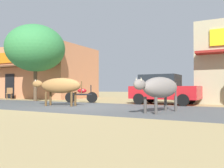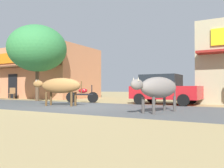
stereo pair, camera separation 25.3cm
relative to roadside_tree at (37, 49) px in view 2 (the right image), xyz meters
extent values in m
plane|color=tan|center=(5.62, -2.57, -3.65)|extent=(80.00, 80.00, 0.00)
cube|color=#515355|center=(5.62, -2.57, -3.65)|extent=(72.00, 5.44, 0.00)
cube|color=#C77B53|center=(-3.45, 4.63, -1.40)|extent=(8.31, 5.54, 4.51)
cube|color=orange|center=(-3.45, 1.80, -0.13)|extent=(6.65, 0.10, 0.90)
cube|color=brown|center=(-3.45, 1.41, -0.94)|extent=(7.98, 0.90, 0.12)
cube|color=black|center=(-4.89, 1.83, -2.60)|extent=(1.10, 0.06, 2.10)
cylinder|color=brown|center=(0.00, 0.00, -2.48)|extent=(0.25, 0.25, 2.35)
ellipsoid|color=#348242|center=(0.00, 0.00, 0.01)|extent=(4.04, 4.04, 3.23)
cube|color=red|center=(8.77, 1.04, -3.00)|extent=(3.74, 1.99, 0.70)
cube|color=#1E2328|center=(8.50, 1.05, -2.33)|extent=(2.09, 1.78, 0.64)
cylinder|color=black|center=(10.00, 1.90, -3.35)|extent=(0.61, 0.21, 0.60)
cylinder|color=black|center=(9.92, 0.07, -3.35)|extent=(0.61, 0.21, 0.60)
cylinder|color=black|center=(7.62, 2.01, -3.35)|extent=(0.61, 0.21, 0.60)
cylinder|color=black|center=(7.54, 0.17, -3.35)|extent=(0.61, 0.21, 0.60)
cylinder|color=black|center=(4.51, 0.19, -3.32)|extent=(0.63, 0.35, 0.66)
cylinder|color=black|center=(3.31, -0.37, -3.32)|extent=(0.63, 0.35, 0.66)
cylinder|color=black|center=(3.91, -0.09, -3.14)|extent=(1.24, 0.65, 0.10)
ellipsoid|color=#A51419|center=(3.96, -0.07, -2.92)|extent=(0.61, 0.45, 0.28)
cylinder|color=black|center=(4.45, 0.16, -2.87)|extent=(0.06, 0.06, 0.60)
ellipsoid|color=olive|center=(4.44, -2.63, -2.63)|extent=(2.22, 1.14, 0.77)
ellipsoid|color=olive|center=(3.16, -2.94, -2.54)|extent=(0.61, 0.40, 0.36)
cone|color=beige|center=(3.14, -3.04, -2.36)|extent=(0.06, 0.06, 0.12)
cone|color=beige|center=(3.09, -2.85, -2.36)|extent=(0.06, 0.06, 0.12)
cylinder|color=brown|center=(3.82, -3.02, -3.30)|extent=(0.11, 0.11, 0.69)
cylinder|color=brown|center=(3.72, -2.57, -3.30)|extent=(0.11, 0.11, 0.69)
cylinder|color=brown|center=(5.17, -2.70, -3.30)|extent=(0.11, 0.11, 0.69)
cylinder|color=brown|center=(5.06, -2.25, -3.30)|extent=(0.11, 0.11, 0.69)
cylinder|color=brown|center=(5.53, -2.38, -2.73)|extent=(0.05, 0.05, 0.61)
ellipsoid|color=gray|center=(9.75, -3.32, -2.73)|extent=(1.20, 2.24, 0.78)
ellipsoid|color=gray|center=(9.39, -4.59, -2.63)|extent=(0.42, 0.62, 0.36)
cone|color=beige|center=(9.47, -4.67, -2.45)|extent=(0.06, 0.06, 0.12)
cone|color=beige|center=(9.28, -4.61, -2.45)|extent=(0.06, 0.06, 0.12)
cylinder|color=#494441|center=(9.77, -4.05, -3.36)|extent=(0.11, 0.11, 0.59)
cylinder|color=#494441|center=(9.35, -3.93, -3.36)|extent=(0.11, 0.11, 0.59)
cylinder|color=#494441|center=(10.16, -2.71, -3.36)|extent=(0.11, 0.11, 0.59)
cylinder|color=#494441|center=(9.73, -2.59, -3.36)|extent=(0.11, 0.11, 0.59)
cylinder|color=#494441|center=(10.06, -2.24, -2.83)|extent=(0.05, 0.05, 0.62)
cube|color=brown|center=(-4.95, 0.63, -2.95)|extent=(0.37, 0.30, 0.44)
cube|color=brown|center=(-3.80, 0.92, -3.20)|extent=(0.62, 0.62, 0.05)
cube|color=brown|center=(-3.93, 1.07, -2.95)|extent=(0.36, 0.32, 0.44)
cylinder|color=brown|center=(-3.56, 0.90, -3.44)|extent=(0.04, 0.04, 0.43)
cylinder|color=brown|center=(-3.82, 0.67, -3.44)|extent=(0.04, 0.04, 0.43)
cylinder|color=brown|center=(-3.79, 1.17, -3.44)|extent=(0.04, 0.04, 0.43)
cylinder|color=brown|center=(-4.05, 0.94, -3.44)|extent=(0.04, 0.04, 0.43)
camera|label=1|loc=(12.09, -11.76, -2.75)|focal=37.16mm
camera|label=2|loc=(12.31, -11.64, -2.75)|focal=37.16mm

